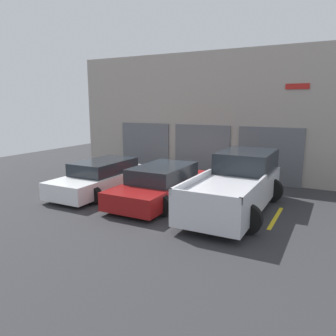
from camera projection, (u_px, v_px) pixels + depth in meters
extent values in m
plane|color=#2D2D30|center=(178.00, 192.00, 12.89)|extent=(28.00, 28.00, 0.00)
cube|color=#9E9389|center=(209.00, 116.00, 15.21)|extent=(13.84, 0.60, 5.73)
cube|color=#595B60|center=(145.00, 147.00, 16.73)|extent=(2.70, 0.08, 2.45)
cube|color=#595B60|center=(202.00, 151.00, 15.32)|extent=(2.70, 0.08, 2.45)
cube|color=#595B60|center=(270.00, 156.00, 13.90)|extent=(2.70, 0.08, 2.45)
cube|color=#B21E19|center=(297.00, 86.00, 12.95)|extent=(0.90, 0.03, 0.22)
cube|color=silver|center=(234.00, 192.00, 10.42)|extent=(1.91, 5.35, 0.85)
cube|color=#1E2328|center=(247.00, 161.00, 11.55)|extent=(1.75, 2.41, 0.70)
cube|color=silver|center=(193.00, 181.00, 9.69)|extent=(0.08, 2.94, 0.18)
cube|color=silver|center=(255.00, 188.00, 8.85)|extent=(0.08, 2.94, 0.18)
cube|color=silver|center=(204.00, 196.00, 8.03)|extent=(1.91, 0.08, 0.18)
cylinder|color=black|center=(225.00, 185.00, 12.29)|extent=(0.83, 0.22, 0.83)
cylinder|color=black|center=(271.00, 190.00, 11.52)|extent=(0.83, 0.22, 0.83)
cylinder|color=black|center=(188.00, 210.00, 9.40)|extent=(0.83, 0.22, 0.83)
cylinder|color=black|center=(247.00, 219.00, 8.63)|extent=(0.83, 0.22, 0.83)
cube|color=white|center=(103.00, 181.00, 12.86)|extent=(1.74, 4.67, 0.61)
cube|color=#1E2328|center=(104.00, 166.00, 12.86)|extent=(1.53, 2.57, 0.48)
cylinder|color=black|center=(110.00, 175.00, 14.49)|extent=(0.61, 0.22, 0.61)
cylinder|color=black|center=(139.00, 179.00, 13.80)|extent=(0.61, 0.22, 0.61)
cylinder|color=black|center=(61.00, 190.00, 11.98)|extent=(0.61, 0.22, 0.61)
cylinder|color=black|center=(94.00, 195.00, 11.29)|extent=(0.61, 0.22, 0.61)
cube|color=maroon|center=(161.00, 188.00, 11.66)|extent=(1.84, 4.72, 0.59)
cube|color=#1E2328|center=(163.00, 173.00, 11.66)|extent=(1.62, 2.60, 0.52)
cylinder|color=black|center=(161.00, 181.00, 13.32)|extent=(0.68, 0.22, 0.68)
cylinder|color=black|center=(198.00, 185.00, 12.58)|extent=(0.68, 0.22, 0.68)
cylinder|color=black|center=(119.00, 199.00, 10.78)|extent=(0.68, 0.22, 0.68)
cylinder|color=black|center=(162.00, 205.00, 10.04)|extent=(0.68, 0.22, 0.68)
cube|color=gold|center=(78.00, 187.00, 13.55)|extent=(0.12, 2.20, 0.01)
cube|color=gold|center=(131.00, 196.00, 12.35)|extent=(0.12, 2.20, 0.01)
cube|color=gold|center=(195.00, 205.00, 11.14)|extent=(0.12, 2.20, 0.01)
cube|color=gold|center=(276.00, 218.00, 9.94)|extent=(0.12, 2.20, 0.01)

